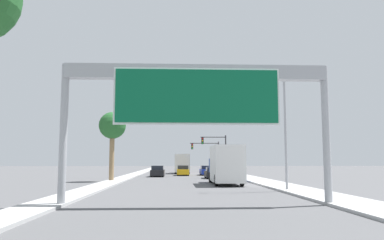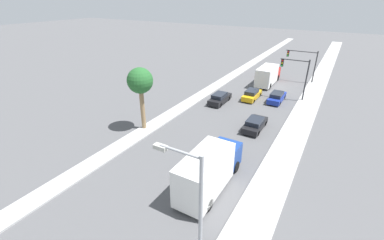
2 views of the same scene
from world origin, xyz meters
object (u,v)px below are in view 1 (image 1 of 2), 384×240
Objects in this scene: truck_box_secondary at (225,165)px; street_lamp_right at (281,120)px; traffic_light_mid_block at (209,151)px; car_near_center at (213,173)px; sign_gantry at (197,91)px; traffic_light_near_intersection at (218,148)px; car_far_left at (206,171)px; car_mid_center at (158,171)px; car_near_right at (183,171)px; truck_box_primary at (182,164)px; palm_tree_background at (112,127)px.

truck_box_secondary is 0.92× the size of street_lamp_right.
car_near_center is at bearing -93.66° from traffic_light_mid_block.
car_near_center is (3.50, 27.79, -4.90)m from sign_gantry.
traffic_light_near_intersection reaches higher than truck_box_secondary.
car_mid_center is at bearing -145.69° from car_far_left.
sign_gantry reaches higher than car_near_center.
car_near_center is 22.62m from traffic_light_mid_block.
truck_box_primary is (0.00, 8.30, 0.95)m from car_near_right.
sign_gantry is at bearing -95.27° from car_far_left.
car_far_left is at bearing -132.46° from traffic_light_near_intersection.
car_mid_center is 1.04× the size of car_near_center.
street_lamp_right reaches higher than car_mid_center.
street_lamp_right is (1.65, -41.76, 1.20)m from traffic_light_mid_block.
traffic_light_near_intersection is 0.71× the size of street_lamp_right.
car_far_left is 20.66m from palm_tree_background.
car_far_left is (3.50, 37.98, -4.88)m from sign_gantry.
truck_box_primary is at bearing 90.00° from sign_gantry.
car_near_right is 29.85m from street_lamp_right.
palm_tree_background is at bearing -107.77° from truck_box_primary.
truck_box_secondary is at bearing -80.59° from car_near_right.
truck_box_primary is at bearing 90.00° from car_near_right.
truck_box_primary is 1.04× the size of truck_box_secondary.
truck_box_secondary is at bearing -94.68° from traffic_light_near_intersection.
traffic_light_near_intersection is at bearing 37.69° from car_mid_center.
truck_box_secondary is at bearing -92.40° from traffic_light_mid_block.
car_near_center is at bearing 90.00° from truck_box_secondary.
car_near_center is 0.51× the size of street_lamp_right.
traffic_light_mid_block is 0.65× the size of street_lamp_right.
traffic_light_near_intersection is (5.48, -5.32, 2.46)m from truck_box_primary.
car_near_center is at bearing 82.82° from sign_gantry.
car_mid_center is at bearing 112.09° from street_lamp_right.
sign_gantry is at bearing -95.61° from traffic_light_mid_block.
car_mid_center is at bearing 142.29° from car_near_center.
sign_gantry is 2.78× the size of car_far_left.
traffic_light_near_intersection is (1.98, 2.16, 3.43)m from car_far_left.
traffic_light_mid_block is at bearing 66.27° from palm_tree_background.
car_near_center is at bearing -69.51° from car_near_right.
car_near_right is 7.11m from traffic_light_near_intersection.
car_near_right is 1.06× the size of car_near_center.
sign_gantry is at bearing -83.98° from car_mid_center.
car_near_right is at bearing 110.49° from car_near_center.
car_far_left is 1.07× the size of car_near_center.
palm_tree_background is (-7.72, -15.79, 4.99)m from car_near_right.
sign_gantry is 28.43m from car_near_center.
car_mid_center is 0.54× the size of street_lamp_right.
truck_box_primary is at bearing 101.21° from car_near_center.
car_mid_center is 27.15m from street_lamp_right.
traffic_light_mid_block is 0.77× the size of palm_tree_background.
car_near_right is 21.44m from truck_box_secondary.
truck_box_secondary is at bearing 111.89° from street_lamp_right.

